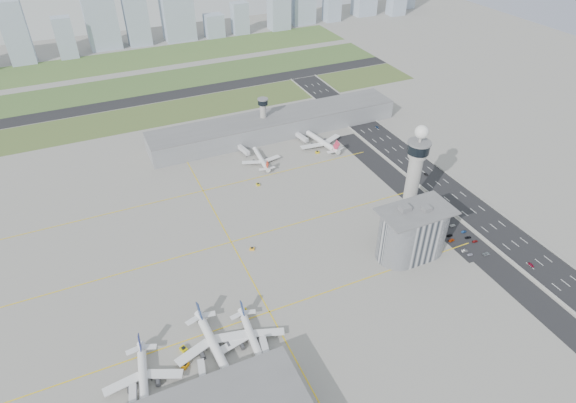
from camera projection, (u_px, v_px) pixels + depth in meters
name	position (u px, v px, depth m)	size (l,w,h in m)	color
ground	(313.00, 254.00, 281.02)	(1000.00, 1000.00, 0.00)	#9A978F
grass_strip_0	(183.00, 110.00, 440.54)	(480.00, 50.00, 0.08)	#45592A
grass_strip_1	(164.00, 81.00, 495.96)	(480.00, 60.00, 0.08)	#3F5D2C
grass_strip_2	(149.00, 57.00, 555.07)	(480.00, 70.00, 0.08)	#4D6831
runway	(173.00, 95.00, 467.87)	(480.00, 22.00, 0.10)	black
highway	(467.00, 206.00, 319.57)	(28.00, 500.00, 0.10)	black
barrier_left	(450.00, 211.00, 314.55)	(0.60, 500.00, 1.20)	#9E9E99
barrier_right	(483.00, 200.00, 323.94)	(0.60, 500.00, 1.20)	#9E9E99
landside_road	(447.00, 224.00, 303.80)	(18.00, 260.00, 0.08)	black
parking_lot	(457.00, 236.00, 294.25)	(20.00, 44.00, 0.10)	black
taxiway_line_h_0	(269.00, 312.00, 245.44)	(260.00, 0.60, 0.01)	yellow
taxiway_line_h_1	(231.00, 242.00, 289.77)	(260.00, 0.60, 0.01)	yellow
taxiway_line_h_2	(203.00, 191.00, 334.10)	(260.00, 0.60, 0.01)	yellow
taxiway_line_v	(231.00, 242.00, 289.77)	(0.60, 260.00, 0.01)	yellow
control_tower	(415.00, 170.00, 290.61)	(14.00, 14.00, 64.50)	#ADAAA5
secondary_tower	(263.00, 114.00, 390.93)	(8.60, 8.60, 31.90)	#ADAAA5
admin_building	(413.00, 232.00, 273.27)	(42.00, 24.00, 33.50)	#B2B2B7
terminal_pier	(276.00, 125.00, 399.18)	(210.00, 32.00, 15.80)	gray
airplane_near_a	(142.00, 378.00, 207.89)	(41.04, 34.88, 11.49)	white
airplane_near_b	(214.00, 342.00, 222.52)	(44.37, 37.72, 12.42)	white
airplane_near_c	(253.00, 336.00, 226.49)	(38.19, 32.46, 10.69)	white
airplane_far_a	(261.00, 156.00, 362.46)	(35.71, 30.35, 10.00)	white
airplane_far_b	(321.00, 138.00, 383.67)	(45.16, 38.39, 12.64)	white
jet_bridge_near_1	(205.00, 390.00, 206.45)	(14.00, 3.00, 5.70)	silver
jet_bridge_near_2	(269.00, 365.00, 216.51)	(14.00, 3.00, 5.70)	silver
jet_bridge_far_0	(239.00, 148.00, 377.56)	(14.00, 3.00, 5.70)	silver
jet_bridge_far_1	(297.00, 135.00, 394.33)	(14.00, 3.00, 5.70)	silver
tug_0	(185.00, 365.00, 218.54)	(2.48, 3.61, 2.10)	orange
tug_1	(184.00, 349.00, 225.69)	(2.52, 3.66, 2.13)	#CDBA02
tug_2	(244.00, 310.00, 245.01)	(2.12, 3.08, 1.79)	yellow
tug_3	(252.00, 249.00, 283.77)	(1.87, 2.73, 1.58)	orange
tug_4	(258.00, 184.00, 339.25)	(2.02, 2.94, 1.71)	gold
tug_5	(317.00, 152.00, 376.13)	(2.15, 3.12, 1.81)	gold
car_lot_0	(470.00, 254.00, 279.92)	(1.32, 3.29, 1.12)	#B7B6CB
car_lot_1	(465.00, 251.00, 282.49)	(1.34, 3.85, 1.27)	gray
car_lot_2	(452.00, 240.00, 290.30)	(1.89, 4.10, 1.14)	#B63909
car_lot_3	(450.00, 235.00, 294.03)	(1.65, 4.05, 1.18)	black
car_lot_4	(441.00, 228.00, 300.07)	(1.44, 3.57, 1.22)	#0F1051
car_lot_5	(435.00, 224.00, 303.26)	(1.27, 3.65, 1.20)	silver
car_lot_6	(486.00, 254.00, 280.38)	(2.12, 4.59, 1.28)	gray
car_lot_7	(475.00, 241.00, 289.56)	(1.53, 3.76, 1.09)	maroon
car_lot_8	(468.00, 237.00, 292.35)	(1.56, 3.87, 1.32)	black
car_lot_9	(464.00, 232.00, 296.88)	(1.25, 3.57, 1.18)	navy
car_lot_10	(453.00, 225.00, 301.90)	(1.84, 3.99, 1.11)	silver
car_lot_11	(448.00, 218.00, 307.88)	(1.71, 4.22, 1.22)	gray
car_hw_0	(531.00, 265.00, 272.77)	(1.51, 3.75, 1.28)	maroon
car_hw_1	(426.00, 174.00, 350.24)	(1.31, 3.76, 1.24)	black
car_hw_2	(377.00, 127.00, 411.14)	(1.95, 4.23, 1.18)	navy
car_hw_4	(330.00, 104.00, 448.67)	(1.46, 3.62, 1.23)	slate
skyline_bldg_5	(16.00, 33.00, 521.22)	(25.49, 20.39, 66.89)	#9EADC1
skyline_bldg_6	(65.00, 38.00, 542.16)	(20.04, 16.03, 45.20)	#9EADC1
skyline_bldg_7	(101.00, 22.00, 566.02)	(35.76, 28.61, 61.22)	#9EADC1
skyline_bldg_8	(135.00, 9.00, 569.03)	(26.33, 21.06, 83.39)	#9EADC1
skyline_bldg_9	(177.00, 14.00, 592.47)	(36.96, 29.57, 62.11)	#9EADC1
skyline_bldg_10	(214.00, 26.00, 610.55)	(23.01, 18.41, 27.75)	#9EADC1
skyline_bldg_11	(240.00, 18.00, 618.76)	(20.22, 16.18, 38.97)	#9EADC1
skyline_bldg_12	(279.00, 11.00, 633.01)	(26.14, 20.92, 46.89)	#9EADC1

